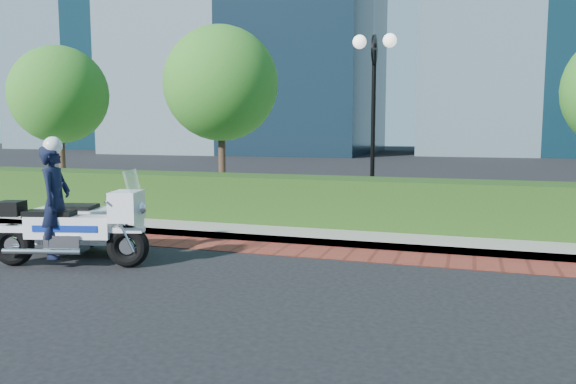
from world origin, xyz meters
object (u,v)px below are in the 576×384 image
(lamppost, at_px, (374,96))
(police_motorcycle, at_px, (73,219))
(tree_a, at_px, (59,95))
(tree_b, at_px, (221,84))

(lamppost, bearing_deg, police_motorcycle, -125.50)
(tree_a, bearing_deg, lamppost, -7.41)
(tree_b, bearing_deg, tree_a, 180.00)
(lamppost, relative_size, tree_b, 0.86)
(tree_b, xyz_separation_m, police_motorcycle, (0.49, -6.92, -2.72))
(tree_a, distance_m, police_motorcycle, 9.49)
(police_motorcycle, bearing_deg, tree_b, 79.06)
(tree_a, relative_size, police_motorcycle, 1.78)
(tree_b, height_order, police_motorcycle, tree_b)
(tree_a, distance_m, tree_b, 5.50)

